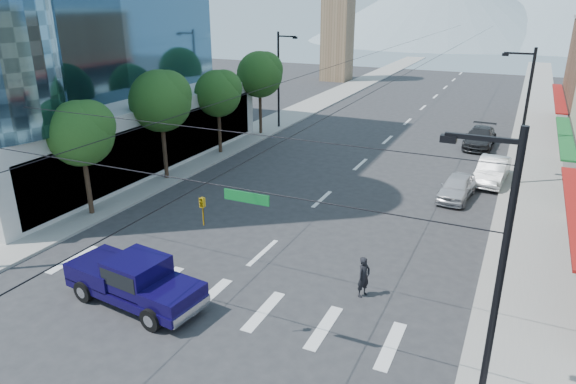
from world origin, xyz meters
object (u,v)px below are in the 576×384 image
(parked_car_near, at_px, (457,187))
(parked_car_far, at_px, (480,137))
(parked_car_mid, at_px, (492,171))
(pedestrian, at_px, (364,277))
(pickup_truck, at_px, (134,279))

(parked_car_near, height_order, parked_car_far, parked_car_far)
(parked_car_near, height_order, parked_car_mid, parked_car_mid)
(pedestrian, bearing_deg, parked_car_near, 15.55)
(parked_car_far, bearing_deg, parked_car_mid, -78.12)
(pickup_truck, relative_size, parked_car_far, 1.13)
(parked_car_far, bearing_deg, parked_car_near, -88.73)
(pickup_truck, xyz_separation_m, pedestrian, (8.36, 4.46, -0.19))
(parked_car_near, distance_m, parked_car_mid, 4.51)
(parked_car_near, relative_size, parked_car_far, 0.79)
(parked_car_near, bearing_deg, parked_car_mid, 72.61)
(pedestrian, height_order, parked_car_far, pedestrian)
(parked_car_mid, bearing_deg, pedestrian, -97.47)
(pedestrian, relative_size, parked_car_far, 0.32)
(parked_car_near, bearing_deg, parked_car_far, 95.01)
(pickup_truck, distance_m, parked_car_near, 20.60)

